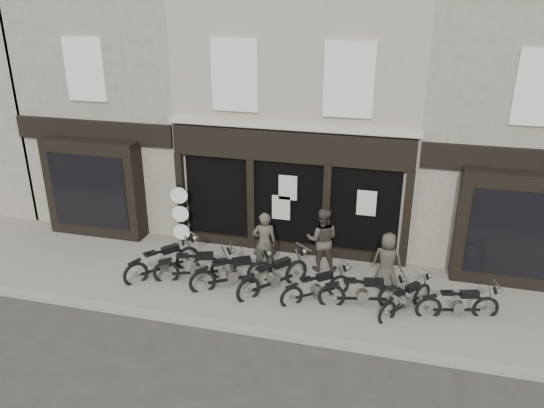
% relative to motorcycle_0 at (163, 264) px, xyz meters
% --- Properties ---
extents(ground_plane, '(90.00, 90.00, 0.00)m').
position_rel_motorcycle_0_xyz_m(ground_plane, '(3.11, -0.65, -0.44)').
color(ground_plane, '#2D2B28').
rests_on(ground_plane, ground).
extents(pavement, '(30.00, 4.20, 0.12)m').
position_rel_motorcycle_0_xyz_m(pavement, '(3.11, 0.25, -0.38)').
color(pavement, slate).
rests_on(pavement, ground_plane).
extents(kerb, '(30.00, 0.25, 0.13)m').
position_rel_motorcycle_0_xyz_m(kerb, '(3.11, -1.90, -0.38)').
color(kerb, gray).
rests_on(kerb, ground_plane).
extents(central_building, '(7.30, 6.22, 8.34)m').
position_rel_motorcycle_0_xyz_m(central_building, '(3.11, 5.30, 3.64)').
color(central_building, '#A49B8D').
rests_on(central_building, ground).
extents(neighbour_left, '(5.60, 6.73, 8.34)m').
position_rel_motorcycle_0_xyz_m(neighbour_left, '(-3.24, 5.24, 3.60)').
color(neighbour_left, gray).
rests_on(neighbour_left, ground).
extents(neighbour_right, '(5.60, 6.73, 8.34)m').
position_rel_motorcycle_0_xyz_m(neighbour_right, '(9.46, 5.24, 3.60)').
color(neighbour_right, gray).
rests_on(neighbour_right, ground).
extents(motorcycle_0, '(1.68, 1.96, 1.11)m').
position_rel_motorcycle_0_xyz_m(motorcycle_0, '(0.00, 0.00, 0.00)').
color(motorcycle_0, black).
rests_on(motorcycle_0, ground).
extents(motorcycle_1, '(2.19, 1.15, 1.11)m').
position_rel_motorcycle_0_xyz_m(motorcycle_1, '(1.01, -0.03, -0.00)').
color(motorcycle_1, black).
rests_on(motorcycle_1, ground).
extents(motorcycle_2, '(2.07, 1.52, 1.12)m').
position_rel_motorcycle_0_xyz_m(motorcycle_2, '(2.11, -0.12, 0.00)').
color(motorcycle_2, black).
rests_on(motorcycle_2, ground).
extents(motorcycle_3, '(1.69, 1.97, 1.12)m').
position_rel_motorcycle_0_xyz_m(motorcycle_3, '(3.24, -0.02, 0.00)').
color(motorcycle_3, black).
rests_on(motorcycle_3, ground).
extents(motorcycle_4, '(1.72, 1.46, 0.98)m').
position_rel_motorcycle_0_xyz_m(motorcycle_4, '(4.43, -0.18, -0.05)').
color(motorcycle_4, black).
rests_on(motorcycle_4, ground).
extents(motorcycle_5, '(2.22, 0.81, 1.07)m').
position_rel_motorcycle_0_xyz_m(motorcycle_5, '(5.64, -0.21, -0.02)').
color(motorcycle_5, black).
rests_on(motorcycle_5, ground).
extents(motorcycle_6, '(1.39, 1.69, 0.95)m').
position_rel_motorcycle_0_xyz_m(motorcycle_6, '(6.70, -0.16, -0.07)').
color(motorcycle_6, black).
rests_on(motorcycle_6, ground).
extents(motorcycle_7, '(2.03, 0.82, 0.99)m').
position_rel_motorcycle_0_xyz_m(motorcycle_7, '(7.97, -0.09, -0.05)').
color(motorcycle_7, black).
rests_on(motorcycle_7, ground).
extents(man_left, '(0.77, 0.60, 1.85)m').
position_rel_motorcycle_0_xyz_m(man_left, '(2.76, 0.81, 0.60)').
color(man_left, '#413E35').
rests_on(man_left, pavement).
extents(man_centre, '(0.99, 0.81, 1.89)m').
position_rel_motorcycle_0_xyz_m(man_centre, '(4.29, 1.40, 0.62)').
color(man_centre, '#3B3630').
rests_on(man_centre, pavement).
extents(man_right, '(0.83, 0.58, 1.61)m').
position_rel_motorcycle_0_xyz_m(man_right, '(6.15, 0.82, 0.48)').
color(man_right, '#3A3730').
rests_on(man_right, pavement).
extents(advert_sign_post, '(0.52, 0.34, 2.16)m').
position_rel_motorcycle_0_xyz_m(advert_sign_post, '(-0.19, 1.78, 0.61)').
color(advert_sign_post, black).
rests_on(advert_sign_post, ground).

